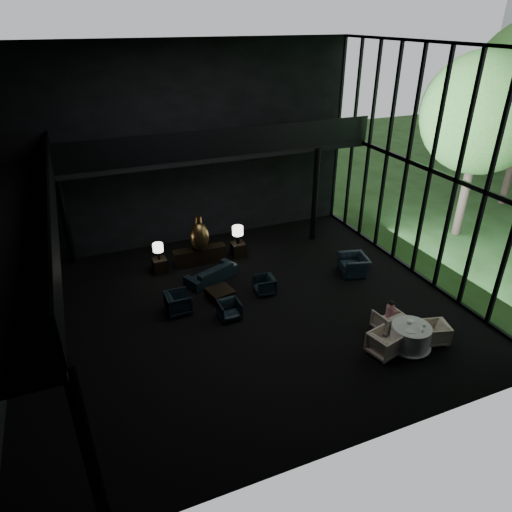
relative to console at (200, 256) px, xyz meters
name	(u,v)px	position (x,y,z in m)	size (l,w,h in m)	color
floor	(243,311)	(0.38, -3.73, -0.33)	(14.00, 12.00, 0.02)	black
ceiling	(239,46)	(0.38, -3.73, 7.67)	(14.00, 12.00, 0.02)	black
wall_back	(188,148)	(0.38, 2.27, 3.67)	(14.00, 0.04, 8.00)	black
wall_front	(357,304)	(0.38, -9.73, 3.67)	(14.00, 0.04, 8.00)	black
curtain_wall	(431,170)	(7.33, -3.73, 3.67)	(0.20, 12.00, 8.00)	black
mezzanine_left	(14,230)	(-5.62, -3.73, 3.67)	(2.00, 12.00, 0.25)	black
mezzanine_back	(220,152)	(1.38, 1.27, 3.67)	(12.00, 2.00, 0.25)	black
railing_left	(52,202)	(-4.62, -3.73, 4.27)	(0.06, 12.00, 1.00)	black
railing_back	(228,142)	(1.38, 0.27, 4.27)	(12.00, 0.06, 1.00)	black
column_sw	(89,454)	(-4.62, -9.43, 1.67)	(0.24, 0.24, 4.00)	black
column_nw	(64,216)	(-4.62, 1.97, 1.67)	(0.24, 0.24, 4.00)	black
column_ne	(315,196)	(5.18, 0.27, 1.67)	(0.24, 0.24, 4.00)	black
tree_near	(482,114)	(11.38, -1.73, 4.91)	(4.80, 4.80, 7.65)	#382D23
console	(200,256)	(0.00, 0.00, 0.00)	(2.05, 0.47, 0.65)	black
bronze_urn	(199,236)	(0.00, -0.13, 0.92)	(0.74, 0.74, 1.38)	#A37E39
side_table_left	(160,265)	(-1.60, -0.10, -0.05)	(0.51, 0.51, 0.56)	black
table_lamp_left	(158,248)	(-1.60, -0.11, 0.69)	(0.38, 0.38, 0.64)	black
side_table_right	(238,250)	(1.60, -0.03, -0.04)	(0.53, 0.53, 0.58)	black
table_lamp_right	(238,231)	(1.60, -0.02, 0.78)	(0.44, 0.44, 0.73)	black
sofa	(211,271)	(0.02, -1.42, 0.06)	(1.96, 0.57, 0.77)	#122634
lounge_armchair_west	(178,302)	(-1.59, -2.99, 0.08)	(0.80, 0.75, 0.82)	black
lounge_armchair_east	(264,285)	(1.48, -2.99, -0.01)	(0.61, 0.57, 0.63)	black
lounge_armchair_south	(229,310)	(-0.16, -3.94, -0.02)	(0.59, 0.55, 0.60)	black
window_armchair	(354,262)	(5.15, -2.99, 0.16)	(1.11, 0.72, 0.97)	#131E31
coffee_table	(220,294)	(-0.07, -2.75, -0.15)	(0.81, 0.81, 0.36)	black
dining_table	(410,338)	(4.24, -7.35, 0.00)	(1.28, 1.28, 0.75)	white
dining_chair_north	(387,320)	(4.16, -6.38, 0.03)	(0.70, 0.66, 0.72)	beige
dining_chair_east	(435,333)	(5.10, -7.42, 0.01)	(0.66, 0.62, 0.68)	beige
dining_chair_west	(384,342)	(3.36, -7.31, 0.08)	(0.79, 0.74, 0.82)	beige
child	(391,309)	(4.24, -6.35, 0.40)	(0.26, 0.26, 0.56)	#E6B5C8
plate_a	(410,331)	(4.04, -7.50, 0.43)	(0.25, 0.25, 0.02)	white
plate_b	(411,320)	(4.39, -7.10, 0.43)	(0.22, 0.22, 0.01)	white
saucer	(421,328)	(4.42, -7.52, 0.43)	(0.15, 0.15, 0.01)	white
coffee_cup	(424,325)	(4.56, -7.47, 0.47)	(0.09, 0.09, 0.07)	white
cereal_bowl	(409,322)	(4.27, -7.18, 0.46)	(0.16, 0.16, 0.08)	white
cream_pot	(423,331)	(4.35, -7.66, 0.46)	(0.06, 0.06, 0.07)	#99999E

